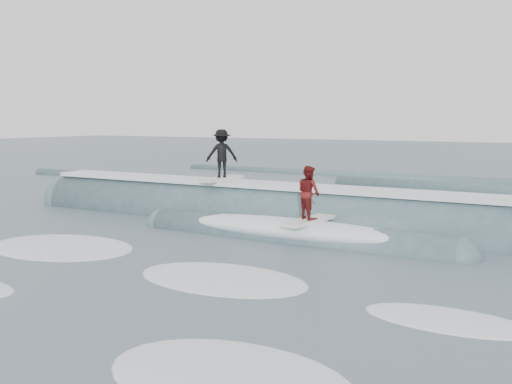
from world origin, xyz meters
The scene contains 6 objects.
ground centered at (0.00, 0.00, 0.00)m, with size 160.00×160.00×0.00m, color #40515D.
breaking_wave centered at (0.24, 5.94, 0.04)m, with size 20.38×3.99×2.42m.
surfer_black centered at (-1.90, 6.23, 2.12)m, with size 1.20×2.03×1.73m.
surfer_red centered at (2.32, 4.03, 1.24)m, with size 0.90×2.06×1.57m.
whitewater centered at (1.29, -1.31, 0.00)m, with size 12.95×6.59×0.10m.
far_swells centered at (-0.05, 17.65, 0.00)m, with size 40.03×8.65×0.80m.
Camera 1 is at (8.58, -10.12, 3.34)m, focal length 40.00 mm.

